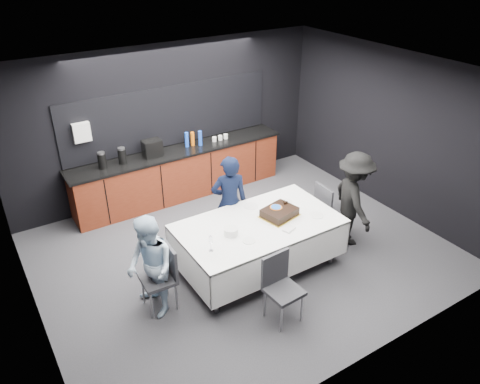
% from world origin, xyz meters
% --- Properties ---
extents(ground, '(6.00, 6.00, 0.00)m').
position_xyz_m(ground, '(0.00, 0.00, 0.00)').
color(ground, '#3D3D41').
rests_on(ground, ground).
extents(room_shell, '(6.04, 5.04, 2.82)m').
position_xyz_m(room_shell, '(0.00, 0.00, 1.86)').
color(room_shell, white).
rests_on(room_shell, ground).
extents(kitchenette, '(4.10, 0.64, 2.05)m').
position_xyz_m(kitchenette, '(-0.02, 2.22, 0.54)').
color(kitchenette, '#5A1E0E').
rests_on(kitchenette, ground).
extents(party_table, '(2.32, 1.32, 0.78)m').
position_xyz_m(party_table, '(0.00, -0.40, 0.64)').
color(party_table, '#99999E').
rests_on(party_table, ground).
extents(cake_assembly, '(0.58, 0.51, 0.16)m').
position_xyz_m(cake_assembly, '(0.36, -0.41, 0.84)').
color(cake_assembly, yellow).
rests_on(cake_assembly, party_table).
extents(plate_stack, '(0.20, 0.20, 0.10)m').
position_xyz_m(plate_stack, '(-0.49, -0.44, 0.83)').
color(plate_stack, white).
rests_on(plate_stack, party_table).
extents(loose_plate_near, '(0.18, 0.18, 0.01)m').
position_xyz_m(loose_plate_near, '(-0.36, -0.70, 0.78)').
color(loose_plate_near, white).
rests_on(loose_plate_near, party_table).
extents(loose_plate_right_a, '(0.19, 0.19, 0.01)m').
position_xyz_m(loose_plate_right_a, '(0.69, -0.14, 0.78)').
color(loose_plate_right_a, white).
rests_on(loose_plate_right_a, party_table).
extents(loose_plate_right_b, '(0.21, 0.21, 0.01)m').
position_xyz_m(loose_plate_right_b, '(0.83, -0.69, 0.78)').
color(loose_plate_right_b, white).
rests_on(loose_plate_right_b, party_table).
extents(loose_plate_far, '(0.22, 0.22, 0.01)m').
position_xyz_m(loose_plate_far, '(0.16, 0.04, 0.78)').
color(loose_plate_far, white).
rests_on(loose_plate_far, party_table).
extents(fork_pile, '(0.20, 0.16, 0.03)m').
position_xyz_m(fork_pile, '(0.26, -0.78, 0.79)').
color(fork_pile, white).
rests_on(fork_pile, party_table).
extents(champagne_flute, '(0.06, 0.06, 0.22)m').
position_xyz_m(champagne_flute, '(-0.90, -0.61, 0.94)').
color(champagne_flute, white).
rests_on(champagne_flute, party_table).
extents(chair_left, '(0.44, 0.44, 0.92)m').
position_xyz_m(chair_left, '(-1.50, -0.41, 0.53)').
color(chair_left, '#2E2F34').
rests_on(chair_left, ground).
extents(chair_right, '(0.44, 0.44, 0.92)m').
position_xyz_m(chair_right, '(1.44, -0.28, 0.53)').
color(chair_right, '#2E2F34').
rests_on(chair_right, ground).
extents(chair_near, '(0.44, 0.44, 0.92)m').
position_xyz_m(chair_near, '(-0.34, -1.38, 0.53)').
color(chair_near, '#2E2F34').
rests_on(chair_near, ground).
extents(person_center, '(0.65, 0.53, 1.55)m').
position_xyz_m(person_center, '(-0.05, 0.33, 0.77)').
color(person_center, black).
rests_on(person_center, ground).
extents(person_left, '(0.57, 0.72, 1.42)m').
position_xyz_m(person_left, '(-1.68, -0.43, 0.71)').
color(person_left, silver).
rests_on(person_left, ground).
extents(person_right, '(0.87, 1.14, 1.56)m').
position_xyz_m(person_right, '(1.63, -0.62, 0.78)').
color(person_right, black).
rests_on(person_right, ground).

